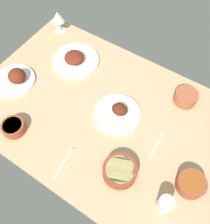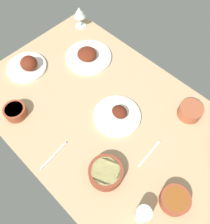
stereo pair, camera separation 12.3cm
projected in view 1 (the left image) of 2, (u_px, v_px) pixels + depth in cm
name	position (u px, v px, depth cm)	size (l,w,h in cm)	color
dining_table	(105.00, 116.00, 126.15)	(140.00, 90.00, 4.00)	tan
plate_near_viewer	(16.00, 78.00, 132.54)	(22.77, 22.77, 9.30)	white
plate_center_main	(75.00, 59.00, 140.70)	(27.19, 27.19, 6.83)	white
plate_far_side	(118.00, 113.00, 122.95)	(24.18, 24.18, 6.71)	white
bowl_soup	(191.00, 184.00, 103.26)	(12.45, 12.45, 5.83)	brown
bowl_potatoes	(120.00, 171.00, 106.19)	(15.54, 15.54, 5.70)	brown
bowl_cream	(186.00, 97.00, 125.66)	(11.95, 11.95, 6.38)	#A35133
bowl_sauce	(14.00, 127.00, 117.44)	(11.30, 11.30, 5.14)	brown
wine_glass	(58.00, 18.00, 147.33)	(7.60, 7.60, 14.00)	silver
water_tumbler	(165.00, 204.00, 98.04)	(6.46, 6.46, 8.62)	silver
fork_loose	(157.00, 145.00, 115.40)	(16.42, 0.90, 0.80)	silver
spoon_loose	(64.00, 164.00, 110.46)	(16.88, 0.90, 0.80)	silver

